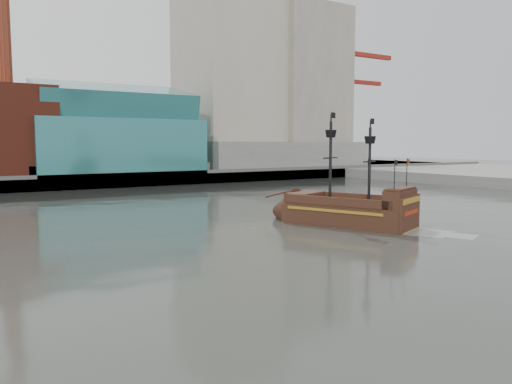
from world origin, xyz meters
TOP-DOWN VIEW (x-y plane):
  - ground at (0.00, 0.00)m, footprint 400.00×400.00m
  - promenade_far at (0.00, 92.00)m, footprint 220.00×60.00m
  - seawall at (0.00, 62.50)m, footprint 220.00×1.00m
  - skyline at (5.21, 84.56)m, footprint 149.00×45.00m
  - crane_a at (78.63, 82.00)m, footprint 22.50×4.00m
  - crane_b at (88.23, 92.00)m, footprint 19.10×4.00m
  - pirate_ship at (14.37, 11.55)m, footprint 9.77×15.63m

SIDE VIEW (x-z plane):
  - ground at x=0.00m, z-range 0.00..0.00m
  - promenade_far at x=0.00m, z-range 0.00..2.00m
  - pirate_ship at x=14.37m, z-range -4.61..6.65m
  - seawall at x=0.00m, z-range 0.00..2.60m
  - crane_b at x=88.23m, z-range 2.45..28.70m
  - crane_a at x=78.63m, z-range 2.99..35.24m
  - skyline at x=5.21m, z-range -6.45..55.55m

